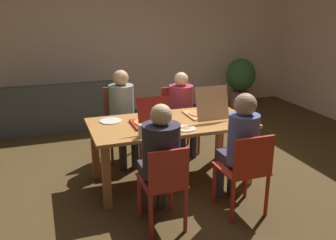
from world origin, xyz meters
The scene contains 19 objects.
ground_plane centered at (0.00, 0.00, 0.00)m, with size 20.00×20.00×0.00m, color #4B381C.
back_wall centered at (0.00, 3.23, 1.48)m, with size 7.53×0.12×2.96m, color #F3DEC4.
dining_table centered at (0.00, 0.00, 0.65)m, with size 1.88×0.95×0.76m.
chair_0 centered at (-0.40, 0.93, 0.55)m, with size 0.44×0.43×0.99m.
person_0 centered at (-0.40, 0.77, 0.73)m, with size 0.33×0.55×1.25m.
chair_1 centered at (-0.40, -0.93, 0.49)m, with size 0.40×0.46×0.87m.
person_1 centered at (-0.40, -0.80, 0.73)m, with size 0.36×0.51×1.23m.
chair_2 centered at (0.46, -0.95, 0.50)m, with size 0.45×0.46×0.88m.
person_2 centered at (0.46, -0.80, 0.74)m, with size 0.31×0.51×1.26m.
chair_3 centered at (0.46, 0.94, 0.52)m, with size 0.46×0.45×0.92m.
person_3 centered at (0.46, 0.79, 0.69)m, with size 0.34×0.50×1.17m.
pizza_box_0 centered at (0.46, 0.07, 0.81)m, with size 0.40×0.51×0.41m.
pizza_box_1 centered at (-0.28, -0.06, 0.81)m, with size 0.37×0.49×0.37m.
plate_0 centered at (0.06, -0.30, 0.77)m, with size 0.23×0.23×0.03m.
plate_1 centered at (-0.66, 0.24, 0.76)m, with size 0.26×0.26×0.01m.
drinking_glass_0 centered at (-0.46, -0.38, 0.83)m, with size 0.07×0.07×0.14m, color silver.
drinking_glass_1 centered at (0.85, -0.07, 0.81)m, with size 0.06×0.06×0.11m, color silver.
couch centered at (-1.09, 2.54, 0.29)m, with size 2.07×0.81×0.82m.
potted_plant centered at (2.47, 2.65, 0.58)m, with size 0.60×0.60×1.00m.
Camera 1 is at (-1.39, -3.85, 2.10)m, focal length 39.46 mm.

